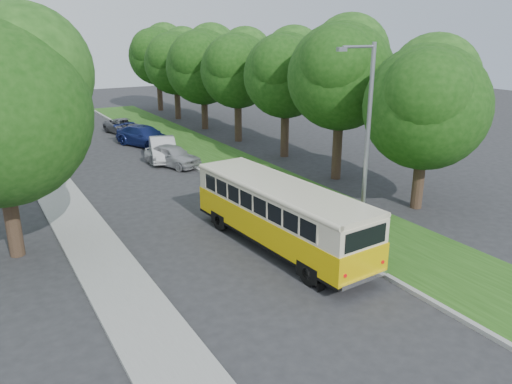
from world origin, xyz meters
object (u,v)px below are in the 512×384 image
car_silver (172,155)px  car_grey (125,126)px  lamppost_far (36,106)px  car_white (163,149)px  vintage_bus (280,216)px  car_blue (145,136)px  lamppost_near (365,144)px

car_silver → car_grey: bearing=66.7°
lamppost_far → car_white: (7.38, -0.72, -3.35)m
car_silver → lamppost_far: bearing=139.6°
vintage_bus → car_blue: bearing=82.3°
vintage_bus → car_blue: (1.28, 20.64, -0.62)m
lamppost_near → car_blue: size_ratio=1.54×
car_grey → car_silver: bearing=-103.2°
vintage_bus → car_white: size_ratio=2.00×
lamppost_near → vintage_bus: size_ratio=0.87×
car_silver → car_grey: 11.84m
vintage_bus → car_white: vintage_bus is taller
lamppost_near → lamppost_far: 20.53m
lamppost_far → car_silver: 8.48m
lamppost_far → vintage_bus: bearing=-68.9°
lamppost_far → car_white: bearing=-5.6°
car_blue → car_grey: (0.00, 5.32, -0.13)m
car_silver → vintage_bus: bearing=-115.4°
car_silver → car_white: car_white is taller
car_grey → vintage_bus: bearing=-104.4°
lamppost_near → vintage_bus: bearing=142.9°
lamppost_far → car_white: size_ratio=1.62×
lamppost_near → car_silver: 16.49m
car_white → car_silver: bearing=-75.8°
car_silver → car_grey: car_silver is taller
lamppost_far → car_silver: (7.35, -2.50, -3.41)m
car_silver → car_white: size_ratio=0.89×
vintage_bus → car_silver: size_ratio=2.24×
lamppost_near → car_blue: bearing=93.1°
car_silver → car_blue: car_blue is taller
car_white → car_blue: size_ratio=0.89×
car_blue → car_grey: 5.32m
lamppost_far → lamppost_near: bearing=-64.3°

